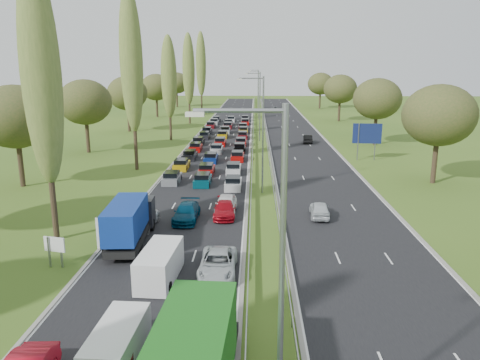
{
  "coord_description": "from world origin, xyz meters",
  "views": [
    {
      "loc": [
        3.7,
        -4.42,
        12.94
      ],
      "look_at": [
        2.18,
        42.53,
        1.5
      ],
      "focal_mm": 35.0,
      "sensor_mm": 36.0,
      "label": 1
    }
  ],
  "objects_px": {
    "white_van_rear": "(160,263)",
    "direction_sign": "(367,135)",
    "info_sign": "(55,248)",
    "near_car_2": "(140,220)",
    "white_van_front": "(119,343)",
    "blue_lorry": "(130,221)"
  },
  "relations": [
    {
      "from": "blue_lorry",
      "to": "near_car_2",
      "type": "bearing_deg",
      "value": 88.82
    },
    {
      "from": "info_sign",
      "to": "direction_sign",
      "type": "xyz_separation_m",
      "value": [
        28.8,
        37.28,
        2.2
      ]
    },
    {
      "from": "near_car_2",
      "to": "white_van_rear",
      "type": "distance_m",
      "value": 9.88
    },
    {
      "from": "white_van_front",
      "to": "info_sign",
      "type": "xyz_separation_m",
      "value": [
        -7.11,
        10.06,
        0.4
      ]
    },
    {
      "from": "blue_lorry",
      "to": "info_sign",
      "type": "bearing_deg",
      "value": -135.95
    },
    {
      "from": "blue_lorry",
      "to": "info_sign",
      "type": "xyz_separation_m",
      "value": [
        -3.87,
        -4.25,
        -0.43
      ]
    },
    {
      "from": "blue_lorry",
      "to": "white_van_front",
      "type": "distance_m",
      "value": 14.69
    },
    {
      "from": "near_car_2",
      "to": "white_van_front",
      "type": "relative_size",
      "value": 1.04
    },
    {
      "from": "white_van_rear",
      "to": "direction_sign",
      "type": "height_order",
      "value": "direction_sign"
    },
    {
      "from": "blue_lorry",
      "to": "info_sign",
      "type": "distance_m",
      "value": 5.76
    },
    {
      "from": "white_van_front",
      "to": "direction_sign",
      "type": "distance_m",
      "value": 52.13
    },
    {
      "from": "white_van_rear",
      "to": "direction_sign",
      "type": "bearing_deg",
      "value": 64.38
    },
    {
      "from": "blue_lorry",
      "to": "white_van_front",
      "type": "height_order",
      "value": "blue_lorry"
    },
    {
      "from": "near_car_2",
      "to": "white_van_front",
      "type": "height_order",
      "value": "white_van_front"
    },
    {
      "from": "near_car_2",
      "to": "blue_lorry",
      "type": "relative_size",
      "value": 0.6
    },
    {
      "from": "white_van_rear",
      "to": "direction_sign",
      "type": "distance_m",
      "value": 44.43
    },
    {
      "from": "near_car_2",
      "to": "blue_lorry",
      "type": "bearing_deg",
      "value": -84.84
    },
    {
      "from": "blue_lorry",
      "to": "white_van_rear",
      "type": "distance_m",
      "value": 6.73
    },
    {
      "from": "info_sign",
      "to": "direction_sign",
      "type": "height_order",
      "value": "direction_sign"
    },
    {
      "from": "near_car_2",
      "to": "white_van_rear",
      "type": "xyz_separation_m",
      "value": [
        3.55,
        -9.21,
        0.34
      ]
    },
    {
      "from": "blue_lorry",
      "to": "info_sign",
      "type": "height_order",
      "value": "blue_lorry"
    },
    {
      "from": "white_van_rear",
      "to": "info_sign",
      "type": "xyz_separation_m",
      "value": [
        -7.28,
        1.5,
        0.33
      ]
    }
  ]
}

